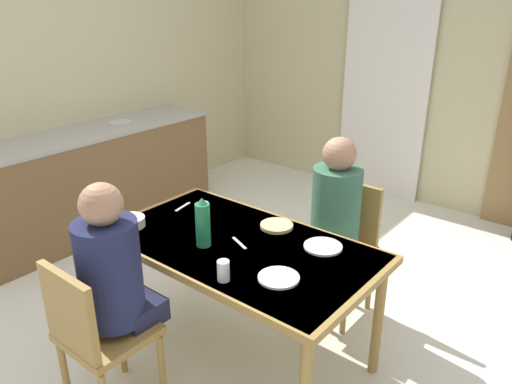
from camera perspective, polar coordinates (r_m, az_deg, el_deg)
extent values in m
plane|color=silver|center=(3.37, -4.03, -14.17)|extent=(7.18, 7.18, 0.00)
cube|color=beige|center=(5.12, 17.69, 13.96)|extent=(4.47, 0.10, 2.70)
cube|color=#C5BB90|center=(4.85, -17.91, 13.53)|extent=(0.10, 4.14, 2.70)
cube|color=white|center=(5.15, 14.72, 11.86)|extent=(0.90, 0.03, 2.27)
cube|color=brown|center=(4.60, -18.25, 1.20)|extent=(0.60, 2.25, 0.87)
cube|color=#9E9E99|center=(4.46, -18.94, 6.59)|extent=(0.61, 2.30, 0.03)
cylinder|color=#B7B7BC|center=(4.64, -15.47, 7.81)|extent=(0.21, 0.21, 0.01)
cube|color=olive|center=(2.69, -2.03, -6.28)|extent=(1.51, 0.85, 0.04)
cube|color=#F2B472|center=(2.68, -2.03, -5.92)|extent=(1.45, 0.82, 0.00)
cylinder|color=olive|center=(3.13, -16.08, -10.58)|extent=(0.06, 0.06, 0.69)
cylinder|color=olive|center=(3.51, -6.64, -5.98)|extent=(0.06, 0.06, 0.69)
cylinder|color=olive|center=(2.83, 13.96, -14.16)|extent=(0.06, 0.06, 0.69)
cube|color=olive|center=(2.60, -16.72, -15.39)|extent=(0.40, 0.40, 0.04)
cube|color=olive|center=(2.41, -20.84, -13.16)|extent=(0.38, 0.04, 0.42)
cylinder|color=olive|center=(2.93, -15.36, -16.36)|extent=(0.04, 0.04, 0.41)
cylinder|color=olive|center=(2.72, -10.84, -19.50)|extent=(0.04, 0.04, 0.41)
cylinder|color=olive|center=(2.81, -21.24, -19.26)|extent=(0.04, 0.04, 0.41)
cube|color=olive|center=(3.22, 9.34, -6.84)|extent=(0.40, 0.40, 0.04)
cube|color=olive|center=(3.27, 11.16, -2.39)|extent=(0.38, 0.04, 0.42)
cylinder|color=olive|center=(3.15, 10.19, -12.85)|extent=(0.04, 0.04, 0.41)
cylinder|color=olive|center=(3.29, 4.96, -10.84)|extent=(0.04, 0.04, 0.41)
cylinder|color=olive|center=(3.41, 13.05, -10.15)|extent=(0.04, 0.04, 0.41)
cylinder|color=olive|center=(3.54, 8.11, -8.44)|extent=(0.04, 0.04, 0.41)
cube|color=#1E1F3D|center=(2.64, -13.97, -12.88)|extent=(0.30, 0.22, 0.12)
cylinder|color=#1E2347|center=(2.45, -16.58, -8.92)|extent=(0.30, 0.30, 0.52)
sphere|color=#A87A5B|center=(2.29, -17.53, -1.38)|extent=(0.20, 0.20, 0.20)
cube|color=#396D47|center=(3.07, 7.89, -7.02)|extent=(0.30, 0.22, 0.12)
cylinder|color=#38664C|center=(3.04, 9.23, -1.92)|extent=(0.30, 0.30, 0.52)
sphere|color=#A87A5B|center=(2.91, 9.65, 4.38)|extent=(0.20, 0.20, 0.20)
cylinder|color=#23864F|center=(2.62, -6.17, -3.82)|extent=(0.08, 0.08, 0.24)
cone|color=#2C7E4F|center=(2.56, -6.29, -1.04)|extent=(0.06, 0.06, 0.03)
cylinder|color=#EFE2CD|center=(2.94, -14.38, -3.36)|extent=(0.17, 0.17, 0.05)
cylinder|color=white|center=(2.37, 2.65, -9.90)|extent=(0.20, 0.20, 0.01)
cylinder|color=white|center=(2.65, 7.78, -6.28)|extent=(0.21, 0.21, 0.01)
cylinder|color=silver|center=(2.95, -6.08, -2.15)|extent=(0.06, 0.06, 0.10)
cylinder|color=silver|center=(2.33, -3.80, -9.10)|extent=(0.06, 0.06, 0.10)
cylinder|color=#DBB77A|center=(2.84, 2.41, -3.93)|extent=(0.19, 0.19, 0.02)
cube|color=silver|center=(3.14, -8.50, -1.71)|extent=(0.05, 0.15, 0.00)
cube|color=silver|center=(2.67, -1.95, -5.93)|extent=(0.14, 0.07, 0.00)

